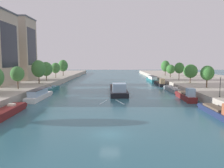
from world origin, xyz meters
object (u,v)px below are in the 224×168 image
at_px(barge_midriver, 118,89).
at_px(tree_right_past_mid, 165,66).
at_px(moored_boat_right_far, 172,89).
at_px(tree_right_second, 179,68).
at_px(tree_left_second, 17,74).
at_px(tree_left_distant, 46,69).
at_px(moored_boat_left_upstream, 5,112).
at_px(moored_boat_right_second, 160,83).
at_px(tree_left_by_lamp, 39,69).
at_px(moored_boat_left_midway, 52,89).
at_px(moored_boat_right_upstream, 152,79).
at_px(tree_right_by_lamp, 207,73).
at_px(moored_boat_right_downstream, 186,96).
at_px(lamppost_right_bank, 220,86).
at_px(moored_boat_left_second, 39,95).
at_px(tree_right_far, 171,69).
at_px(tree_right_end_of_row, 190,71).
at_px(tree_left_midway, 56,68).
at_px(moored_boat_right_near, 219,112).
at_px(tree_left_nearest, 63,66).

bearing_deg(barge_midriver, tree_right_past_mid, 61.79).
xyz_separation_m(moored_boat_right_far, tree_right_second, (7.21, 16.94, 6.00)).
height_order(tree_left_second, tree_left_distant, tree_left_distant).
xyz_separation_m(moored_boat_left_upstream, moored_boat_right_second, (36.19, 46.32, 0.22)).
bearing_deg(tree_left_by_lamp, barge_midriver, -16.44).
relative_size(moored_boat_left_midway, moored_boat_right_upstream, 0.63).
bearing_deg(tree_right_by_lamp, moored_boat_left_midway, 170.58).
distance_m(moored_boat_left_upstream, tree_left_second, 22.44).
bearing_deg(moored_boat_right_downstream, lamppost_right_bank, -61.62).
xyz_separation_m(moored_boat_left_second, moored_boat_right_downstream, (35.97, -0.57, -0.09)).
xyz_separation_m(moored_boat_left_upstream, tree_right_far, (43.99, 60.90, 5.00)).
bearing_deg(tree_right_end_of_row, moored_boat_right_downstream, -111.80).
relative_size(moored_boat_right_upstream, tree_left_second, 2.82).
relative_size(moored_boat_left_upstream, tree_right_past_mid, 1.82).
xyz_separation_m(barge_midriver, tree_right_end_of_row, (24.33, 9.20, 4.91)).
bearing_deg(tree_right_second, moored_boat_right_second, -166.83).
relative_size(moored_boat_right_downstream, tree_left_midway, 1.82).
relative_size(moored_boat_right_downstream, tree_left_distant, 1.71).
xyz_separation_m(moored_boat_left_upstream, moored_boat_left_midway, (-0.73, 31.27, -0.07)).
xyz_separation_m(barge_midriver, tree_right_far, (24.18, 33.65, 4.63)).
bearing_deg(tree_left_midway, lamppost_right_bank, -47.18).
height_order(tree_left_second, tree_right_far, tree_left_second).
bearing_deg(moored_boat_right_downstream, tree_left_distant, 145.56).
height_order(moored_boat_left_second, moored_boat_right_near, moored_boat_right_near).
distance_m(moored_boat_right_far, tree_right_end_of_row, 10.54).
bearing_deg(barge_midriver, moored_boat_right_upstream, 65.56).
relative_size(moored_boat_left_upstream, tree_right_end_of_row, 2.19).
distance_m(tree_left_by_lamp, tree_left_nearest, 35.71).
distance_m(moored_boat_right_near, tree_right_end_of_row, 37.40).
xyz_separation_m(moored_boat_right_near, tree_left_nearest, (-42.71, 70.37, 6.17)).
height_order(tree_left_by_lamp, tree_right_second, tree_left_by_lamp).
xyz_separation_m(barge_midriver, tree_right_by_lamp, (24.45, -3.44, 5.02)).
height_order(tree_left_nearest, tree_right_past_mid, tree_left_nearest).
bearing_deg(tree_right_far, moored_boat_right_downstream, -100.09).
height_order(moored_boat_left_midway, moored_boat_right_near, moored_boat_right_near).
bearing_deg(moored_boat_right_second, lamppost_right_bank, -83.84).
xyz_separation_m(barge_midriver, lamppost_right_bank, (20.48, -19.00, 3.26)).
height_order(tree_right_by_lamp, tree_right_past_mid, tree_right_past_mid).
distance_m(tree_left_second, lamppost_right_bank, 48.77).
relative_size(moored_boat_right_near, moored_boat_right_second, 0.98).
bearing_deg(moored_boat_left_upstream, moored_boat_right_second, 52.00).
bearing_deg(tree_right_end_of_row, barge_midriver, -159.28).
distance_m(moored_boat_right_upstream, tree_left_nearest, 43.60).
xyz_separation_m(tree_left_second, tree_left_midway, (-0.23, 38.64, 0.26)).
bearing_deg(moored_boat_right_second, tree_right_far, 61.83).
bearing_deg(moored_boat_right_second, tree_left_nearest, 150.29).
distance_m(moored_boat_right_far, tree_right_past_mid, 43.50).
bearing_deg(barge_midriver, tree_left_nearest, 121.12).
relative_size(tree_left_by_lamp, tree_left_distant, 1.09).
height_order(tree_left_by_lamp, tree_left_distant, tree_left_by_lamp).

